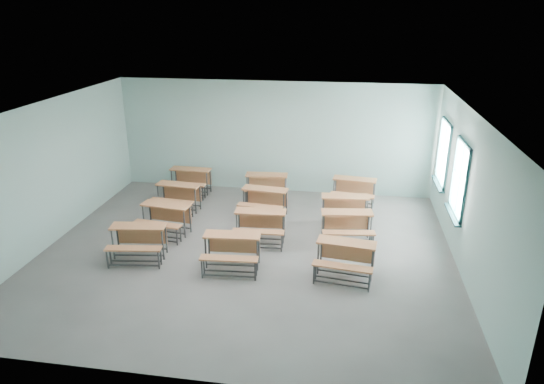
{
  "coord_description": "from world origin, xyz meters",
  "views": [
    {
      "loc": [
        2.06,
        -9.38,
        5.09
      ],
      "look_at": [
        0.38,
        1.2,
        1.0
      ],
      "focal_mm": 32.0,
      "sensor_mm": 36.0,
      "label": 1
    }
  ],
  "objects_px": {
    "desk_unit_r0c1": "(232,247)",
    "desk_unit_r1c0": "(164,215)",
    "desk_unit_r1c1": "(260,222)",
    "desk_unit_r2c2": "(345,206)",
    "desk_unit_r3c2": "(354,188)",
    "desk_unit_r3c1": "(266,183)",
    "desk_unit_r3c0": "(190,178)",
    "desk_unit_r0c2": "(345,255)",
    "desk_unit_r2c1": "(264,199)",
    "desk_unit_r0c0": "(138,238)",
    "desk_unit_r1c2": "(347,223)",
    "desk_unit_r2c0": "(177,194)"
  },
  "relations": [
    {
      "from": "desk_unit_r1c0",
      "to": "desk_unit_r3c2",
      "type": "height_order",
      "value": "same"
    },
    {
      "from": "desk_unit_r0c2",
      "to": "desk_unit_r2c0",
      "type": "xyz_separation_m",
      "value": [
        -4.44,
        2.71,
        0.0
      ]
    },
    {
      "from": "desk_unit_r0c0",
      "to": "desk_unit_r2c1",
      "type": "xyz_separation_m",
      "value": [
        2.27,
        2.65,
        0.0
      ]
    },
    {
      "from": "desk_unit_r0c0",
      "to": "desk_unit_r1c0",
      "type": "distance_m",
      "value": 1.24
    },
    {
      "from": "desk_unit_r2c2",
      "to": "desk_unit_r3c2",
      "type": "height_order",
      "value": "same"
    },
    {
      "from": "desk_unit_r1c0",
      "to": "desk_unit_r3c1",
      "type": "distance_m",
      "value": 3.26
    },
    {
      "from": "desk_unit_r1c0",
      "to": "desk_unit_r3c0",
      "type": "bearing_deg",
      "value": 102.86
    },
    {
      "from": "desk_unit_r3c1",
      "to": "desk_unit_r3c2",
      "type": "relative_size",
      "value": 0.98
    },
    {
      "from": "desk_unit_r0c0",
      "to": "desk_unit_r0c1",
      "type": "distance_m",
      "value": 2.08
    },
    {
      "from": "desk_unit_r1c2",
      "to": "desk_unit_r3c1",
      "type": "xyz_separation_m",
      "value": [
        -2.27,
        2.33,
        0.0
      ]
    },
    {
      "from": "desk_unit_r1c2",
      "to": "desk_unit_r2c0",
      "type": "xyz_separation_m",
      "value": [
        -4.46,
        1.17,
        0.0
      ]
    },
    {
      "from": "desk_unit_r2c2",
      "to": "desk_unit_r3c2",
      "type": "relative_size",
      "value": 0.98
    },
    {
      "from": "desk_unit_r2c1",
      "to": "desk_unit_r1c0",
      "type": "bearing_deg",
      "value": -140.21
    },
    {
      "from": "desk_unit_r2c2",
      "to": "desk_unit_r1c1",
      "type": "bearing_deg",
      "value": -151.27
    },
    {
      "from": "desk_unit_r2c0",
      "to": "desk_unit_r2c1",
      "type": "height_order",
      "value": "same"
    },
    {
      "from": "desk_unit_r3c1",
      "to": "desk_unit_r1c1",
      "type": "bearing_deg",
      "value": -87.65
    },
    {
      "from": "desk_unit_r0c1",
      "to": "desk_unit_r1c1",
      "type": "bearing_deg",
      "value": 70.68
    },
    {
      "from": "desk_unit_r2c2",
      "to": "desk_unit_r3c0",
      "type": "distance_m",
      "value": 4.71
    },
    {
      "from": "desk_unit_r2c0",
      "to": "desk_unit_r2c2",
      "type": "relative_size",
      "value": 1.02
    },
    {
      "from": "desk_unit_r1c2",
      "to": "desk_unit_r3c2",
      "type": "relative_size",
      "value": 1.01
    },
    {
      "from": "desk_unit_r3c1",
      "to": "desk_unit_r3c0",
      "type": "bearing_deg",
      "value": 172.35
    },
    {
      "from": "desk_unit_r0c2",
      "to": "desk_unit_r2c1",
      "type": "distance_m",
      "value": 3.46
    },
    {
      "from": "desk_unit_r1c1",
      "to": "desk_unit_r1c2",
      "type": "bearing_deg",
      "value": 4.41
    },
    {
      "from": "desk_unit_r1c0",
      "to": "desk_unit_r3c0",
      "type": "relative_size",
      "value": 1.05
    },
    {
      "from": "desk_unit_r0c0",
      "to": "desk_unit_r1c0",
      "type": "relative_size",
      "value": 1.0
    },
    {
      "from": "desk_unit_r0c2",
      "to": "desk_unit_r1c1",
      "type": "height_order",
      "value": "same"
    },
    {
      "from": "desk_unit_r0c0",
      "to": "desk_unit_r2c1",
      "type": "bearing_deg",
      "value": 41.94
    },
    {
      "from": "desk_unit_r0c0",
      "to": "desk_unit_r3c1",
      "type": "distance_m",
      "value": 4.35
    },
    {
      "from": "desk_unit_r2c1",
      "to": "desk_unit_r3c1",
      "type": "distance_m",
      "value": 1.14
    },
    {
      "from": "desk_unit_r0c0",
      "to": "desk_unit_r3c1",
      "type": "xyz_separation_m",
      "value": [
        2.14,
        3.79,
        0.0
      ]
    },
    {
      "from": "desk_unit_r1c2",
      "to": "desk_unit_r3c0",
      "type": "relative_size",
      "value": 1.05
    },
    {
      "from": "desk_unit_r0c2",
      "to": "desk_unit_r3c1",
      "type": "bearing_deg",
      "value": 127.68
    },
    {
      "from": "desk_unit_r1c1",
      "to": "desk_unit_r3c0",
      "type": "distance_m",
      "value": 3.75
    },
    {
      "from": "desk_unit_r3c0",
      "to": "desk_unit_r3c2",
      "type": "bearing_deg",
      "value": 0.94
    },
    {
      "from": "desk_unit_r0c2",
      "to": "desk_unit_r1c2",
      "type": "bearing_deg",
      "value": 96.93
    },
    {
      "from": "desk_unit_r3c2",
      "to": "desk_unit_r0c1",
      "type": "bearing_deg",
      "value": -115.76
    },
    {
      "from": "desk_unit_r3c0",
      "to": "desk_unit_r3c1",
      "type": "height_order",
      "value": "same"
    },
    {
      "from": "desk_unit_r0c1",
      "to": "desk_unit_r1c1",
      "type": "relative_size",
      "value": 1.01
    },
    {
      "from": "desk_unit_r1c2",
      "to": "desk_unit_r3c0",
      "type": "bearing_deg",
      "value": 144.21
    },
    {
      "from": "desk_unit_r3c1",
      "to": "desk_unit_r0c1",
      "type": "bearing_deg",
      "value": -95.0
    },
    {
      "from": "desk_unit_r2c1",
      "to": "desk_unit_r3c1",
      "type": "relative_size",
      "value": 1.02
    },
    {
      "from": "desk_unit_r3c2",
      "to": "desk_unit_r0c0",
      "type": "bearing_deg",
      "value": -133.5
    },
    {
      "from": "desk_unit_r0c1",
      "to": "desk_unit_r1c0",
      "type": "height_order",
      "value": "same"
    },
    {
      "from": "desk_unit_r0c1",
      "to": "desk_unit_r3c2",
      "type": "relative_size",
      "value": 0.98
    },
    {
      "from": "desk_unit_r2c0",
      "to": "desk_unit_r2c1",
      "type": "bearing_deg",
      "value": 6.9
    },
    {
      "from": "desk_unit_r2c1",
      "to": "desk_unit_r0c2",
      "type": "bearing_deg",
      "value": -45.92
    },
    {
      "from": "desk_unit_r2c1",
      "to": "desk_unit_r1c1",
      "type": "bearing_deg",
      "value": -77.4
    },
    {
      "from": "desk_unit_r2c2",
      "to": "desk_unit_r0c1",
      "type": "bearing_deg",
      "value": -136.09
    },
    {
      "from": "desk_unit_r0c0",
      "to": "desk_unit_r1c0",
      "type": "bearing_deg",
      "value": 76.63
    },
    {
      "from": "desk_unit_r1c1",
      "to": "desk_unit_r3c0",
      "type": "relative_size",
      "value": 1.01
    }
  ]
}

